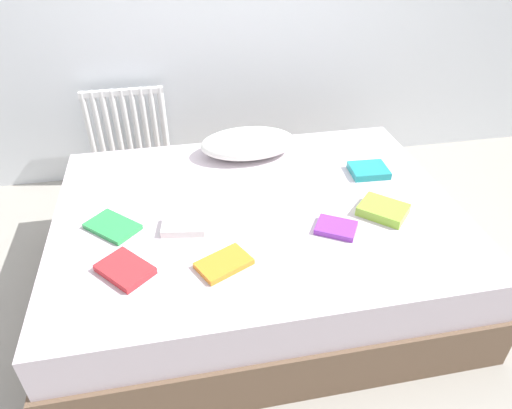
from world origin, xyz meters
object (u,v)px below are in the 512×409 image
Objects in this scene: textbook_white at (184,226)px; bed at (258,246)px; textbook_purple at (336,228)px; textbook_red at (125,269)px; textbook_lime at (383,210)px; textbook_green at (113,226)px; pillow at (248,143)px; radiator at (128,129)px; textbook_teal at (369,170)px; textbook_orange at (224,263)px.

bed is at bearing 24.91° from textbook_white.
textbook_red is (-0.94, -0.10, 0.00)m from textbook_purple.
textbook_green is at bearing -142.51° from textbook_lime.
textbook_lime is (0.53, -0.71, -0.05)m from pillow.
radiator is 2.90× the size of textbook_teal.
textbook_green is at bearing -142.14° from pillow.
radiator is at bearing 79.60° from textbook_orange.
textbook_red is at bearing -127.49° from textbook_white.
textbook_red is at bearing -87.98° from radiator.
textbook_green is (-0.74, -0.58, -0.06)m from pillow.
textbook_orange is at bearing 7.98° from textbook_green.
textbook_white is at bearing -122.96° from pillow.
pillow is at bearing 82.43° from textbook_green.
pillow is 0.83m from textbook_purple.
textbook_green is (-1.01, 0.21, -0.00)m from textbook_purple.
textbook_purple is (0.32, -0.25, 0.27)m from bed.
textbook_purple is 0.82× the size of textbook_orange.
textbook_white reaches higher than textbook_green.
pillow is 2.79× the size of textbook_teal.
pillow is at bearing 153.89° from textbook_teal.
pillow is (0.05, 0.54, 0.32)m from bed.
textbook_green reaches higher than bed.
bed is 3.46× the size of radiator.
textbook_lime is at bearing 57.65° from textbook_red.
pillow reaches higher than textbook_red.
textbook_orange is (-0.27, -0.92, -0.06)m from pillow.
textbook_purple reaches higher than textbook_green.
radiator is 1.76m from textbook_purple.
textbook_white is at bearing 33.03° from textbook_green.
textbook_teal is 0.84× the size of textbook_green.
textbook_white is 0.91× the size of textbook_red.
textbook_purple is 0.27m from textbook_lime.
textbook_lime is at bearing 47.39° from textbook_purple.
pillow is at bearing 170.33° from textbook_lime.
textbook_orange is 0.83m from textbook_lime.
textbook_white reaches higher than textbook_purple.
textbook_teal is at bearing 72.23° from textbook_red.
pillow is at bearing 139.84° from textbook_purple.
radiator is 2.91× the size of textbook_white.
pillow reaches higher than textbook_white.
textbook_teal is 1.39m from textbook_red.
bed is 1.39m from radiator.
textbook_purple is 1.03m from textbook_green.
textbook_green is at bearing 177.41° from textbook_white.
radiator is 1.00m from pillow.
textbook_teal is at bearing 25.30° from textbook_white.
pillow is 2.34× the size of textbook_green.
bed is 9.17× the size of textbook_red.
radiator is at bearing 119.51° from bed.
textbook_purple is (1.00, -1.45, 0.10)m from radiator.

